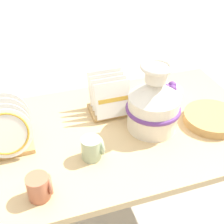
{
  "coord_description": "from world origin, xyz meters",
  "views": [
    {
      "loc": [
        -0.37,
        -1.13,
        1.73
      ],
      "look_at": [
        0.0,
        0.0,
        0.87
      ],
      "focal_mm": 50.0,
      "sensor_mm": 36.0,
      "label": 1
    }
  ],
  "objects_px": {
    "dish_rack_square_plates": "(109,100)",
    "wicker_charger_stack": "(212,118)",
    "fruit_bowl": "(169,92)",
    "mug_terracotta_glaze": "(40,187)",
    "ceramic_vase": "(154,103)",
    "dish_rack_round_plates": "(7,132)",
    "mug_sage_glaze": "(92,148)"
  },
  "relations": [
    {
      "from": "ceramic_vase",
      "to": "dish_rack_round_plates",
      "type": "height_order",
      "value": "ceramic_vase"
    },
    {
      "from": "wicker_charger_stack",
      "to": "fruit_bowl",
      "type": "height_order",
      "value": "fruit_bowl"
    },
    {
      "from": "dish_rack_square_plates",
      "to": "fruit_bowl",
      "type": "distance_m",
      "value": 0.36
    },
    {
      "from": "ceramic_vase",
      "to": "dish_rack_round_plates",
      "type": "relative_size",
      "value": 1.45
    },
    {
      "from": "mug_sage_glaze",
      "to": "dish_rack_round_plates",
      "type": "bearing_deg",
      "value": 154.1
    },
    {
      "from": "wicker_charger_stack",
      "to": "fruit_bowl",
      "type": "distance_m",
      "value": 0.29
    },
    {
      "from": "dish_rack_square_plates",
      "to": "wicker_charger_stack",
      "type": "relative_size",
      "value": 0.73
    },
    {
      "from": "wicker_charger_stack",
      "to": "mug_sage_glaze",
      "type": "distance_m",
      "value": 0.64
    },
    {
      "from": "dish_rack_round_plates",
      "to": "wicker_charger_stack",
      "type": "height_order",
      "value": "dish_rack_round_plates"
    },
    {
      "from": "wicker_charger_stack",
      "to": "dish_rack_round_plates",
      "type": "bearing_deg",
      "value": 173.69
    },
    {
      "from": "mug_terracotta_glaze",
      "to": "fruit_bowl",
      "type": "xyz_separation_m",
      "value": [
        0.78,
        0.47,
        -0.02
      ]
    },
    {
      "from": "dish_rack_round_plates",
      "to": "dish_rack_square_plates",
      "type": "relative_size",
      "value": 1.15
    },
    {
      "from": "ceramic_vase",
      "to": "mug_sage_glaze",
      "type": "xyz_separation_m",
      "value": [
        -0.33,
        -0.11,
        -0.09
      ]
    },
    {
      "from": "ceramic_vase",
      "to": "mug_terracotta_glaze",
      "type": "bearing_deg",
      "value": -155.71
    },
    {
      "from": "wicker_charger_stack",
      "to": "ceramic_vase",
      "type": "bearing_deg",
      "value": 169.27
    },
    {
      "from": "mug_terracotta_glaze",
      "to": "fruit_bowl",
      "type": "distance_m",
      "value": 0.91
    },
    {
      "from": "dish_rack_round_plates",
      "to": "fruit_bowl",
      "type": "xyz_separation_m",
      "value": [
        0.87,
        0.16,
        -0.06
      ]
    },
    {
      "from": "ceramic_vase",
      "to": "dish_rack_square_plates",
      "type": "height_order",
      "value": "ceramic_vase"
    },
    {
      "from": "wicker_charger_stack",
      "to": "mug_terracotta_glaze",
      "type": "xyz_separation_m",
      "value": [
        -0.88,
        -0.2,
        0.03
      ]
    },
    {
      "from": "fruit_bowl",
      "to": "mug_terracotta_glaze",
      "type": "bearing_deg",
      "value": -148.66
    },
    {
      "from": "fruit_bowl",
      "to": "dish_rack_square_plates",
      "type": "bearing_deg",
      "value": -176.27
    },
    {
      "from": "ceramic_vase",
      "to": "mug_terracotta_glaze",
      "type": "xyz_separation_m",
      "value": [
        -0.58,
        -0.26,
        -0.09
      ]
    },
    {
      "from": "ceramic_vase",
      "to": "mug_terracotta_glaze",
      "type": "distance_m",
      "value": 0.64
    },
    {
      "from": "ceramic_vase",
      "to": "fruit_bowl",
      "type": "relative_size",
      "value": 2.28
    },
    {
      "from": "dish_rack_square_plates",
      "to": "fruit_bowl",
      "type": "xyz_separation_m",
      "value": [
        0.36,
        0.02,
        -0.04
      ]
    },
    {
      "from": "dish_rack_square_plates",
      "to": "fruit_bowl",
      "type": "relative_size",
      "value": 1.36
    },
    {
      "from": "ceramic_vase",
      "to": "dish_rack_round_plates",
      "type": "distance_m",
      "value": 0.68
    },
    {
      "from": "ceramic_vase",
      "to": "mug_terracotta_glaze",
      "type": "relative_size",
      "value": 3.36
    },
    {
      "from": "dish_rack_square_plates",
      "to": "ceramic_vase",
      "type": "bearing_deg",
      "value": -49.97
    },
    {
      "from": "dish_rack_round_plates",
      "to": "ceramic_vase",
      "type": "bearing_deg",
      "value": -4.28
    },
    {
      "from": "wicker_charger_stack",
      "to": "mug_sage_glaze",
      "type": "bearing_deg",
      "value": -174.89
    },
    {
      "from": "dish_rack_round_plates",
      "to": "mug_sage_glaze",
      "type": "bearing_deg",
      "value": -25.9
    }
  ]
}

